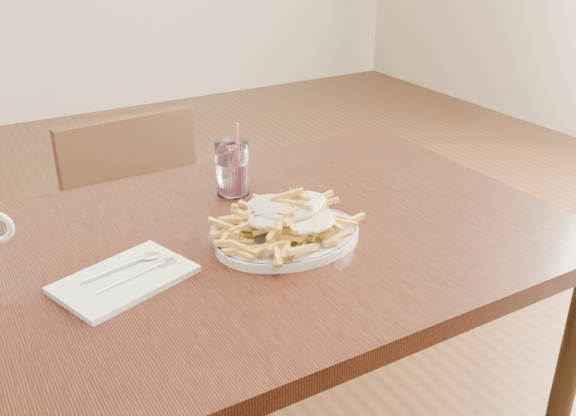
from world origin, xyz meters
TOP-DOWN VIEW (x-y plane):
  - table at (0.00, 0.00)m, footprint 1.20×0.80m
  - chair_far at (-0.07, 0.72)m, footprint 0.41×0.41m
  - fries_plate at (0.03, -0.06)m, footprint 0.33×0.30m
  - loaded_fries at (0.03, -0.06)m, footprint 0.29×0.26m
  - napkin at (-0.28, -0.04)m, footprint 0.25×0.20m
  - cutlery at (-0.28, -0.04)m, footprint 0.17×0.10m
  - water_glass at (0.04, 0.20)m, footprint 0.07×0.07m

SIDE VIEW (x-z plane):
  - chair_far at x=-0.07m, z-range 0.06..0.88m
  - table at x=0.00m, z-range 0.30..1.05m
  - napkin at x=-0.28m, z-range 0.75..0.76m
  - fries_plate at x=0.03m, z-range 0.75..0.77m
  - cutlery at x=-0.28m, z-range 0.76..0.77m
  - water_glass at x=0.04m, z-range 0.72..0.88m
  - loaded_fries at x=0.03m, z-range 0.77..0.85m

